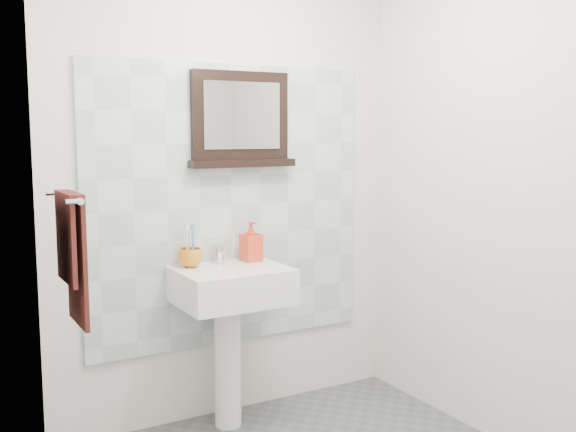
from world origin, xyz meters
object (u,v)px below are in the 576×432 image
at_px(pedestal_sink, 231,303).
at_px(hand_towel, 72,248).
at_px(framed_mirror, 240,122).
at_px(soap_dispenser, 251,241).
at_px(toothbrush_cup, 190,258).

bearing_deg(pedestal_sink, hand_towel, -161.74).
distance_m(framed_mirror, hand_towel, 1.21).
relative_size(pedestal_sink, soap_dispenser, 4.51).
distance_m(pedestal_sink, hand_towel, 0.97).
height_order(toothbrush_cup, framed_mirror, framed_mirror).
xyz_separation_m(pedestal_sink, toothbrush_cup, (-0.17, 0.11, 0.23)).
bearing_deg(toothbrush_cup, pedestal_sink, -32.61).
relative_size(soap_dispenser, framed_mirror, 0.36).
relative_size(soap_dispenser, hand_towel, 0.39).
bearing_deg(hand_towel, pedestal_sink, 18.26).
xyz_separation_m(pedestal_sink, soap_dispenser, (0.17, 0.10, 0.29)).
height_order(pedestal_sink, hand_towel, hand_towel).
bearing_deg(hand_towel, framed_mirror, 24.99).
relative_size(pedestal_sink, framed_mirror, 1.62).
relative_size(toothbrush_cup, soap_dispenser, 0.58).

